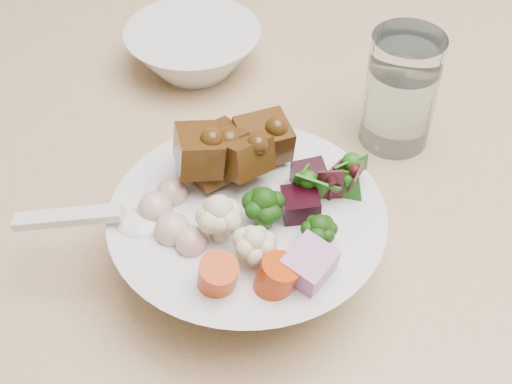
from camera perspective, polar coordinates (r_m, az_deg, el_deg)
dining_table at (r=0.76m, az=19.63°, el=-6.61°), size 1.85×1.18×0.82m
chair_far at (r=1.48m, az=10.50°, el=12.19°), size 0.44×0.44×0.92m
food_bowl at (r=0.59m, az=-0.55°, el=-3.38°), size 0.22×0.22×0.12m
soup_spoon at (r=0.57m, az=-10.51°, el=-2.39°), size 0.13×0.06×0.02m
water_glass at (r=0.72m, az=11.45°, el=7.63°), size 0.07×0.07×0.12m
side_bowl at (r=0.82m, az=-5.01°, el=11.26°), size 0.15×0.15×0.05m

